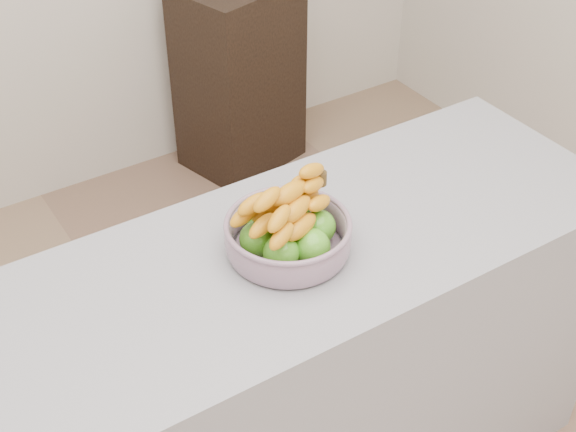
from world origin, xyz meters
name	(u,v)px	position (x,y,z in m)	size (l,w,h in m)	color
counter	(244,404)	(0.00, 0.19, 0.45)	(2.00, 0.60, 0.90)	gray
cabinet	(239,77)	(0.90, 1.78, 0.42)	(0.47, 0.38, 0.85)	black
fruit_bowl	(288,232)	(0.13, 0.19, 0.96)	(0.29, 0.29, 0.18)	#94A2B2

